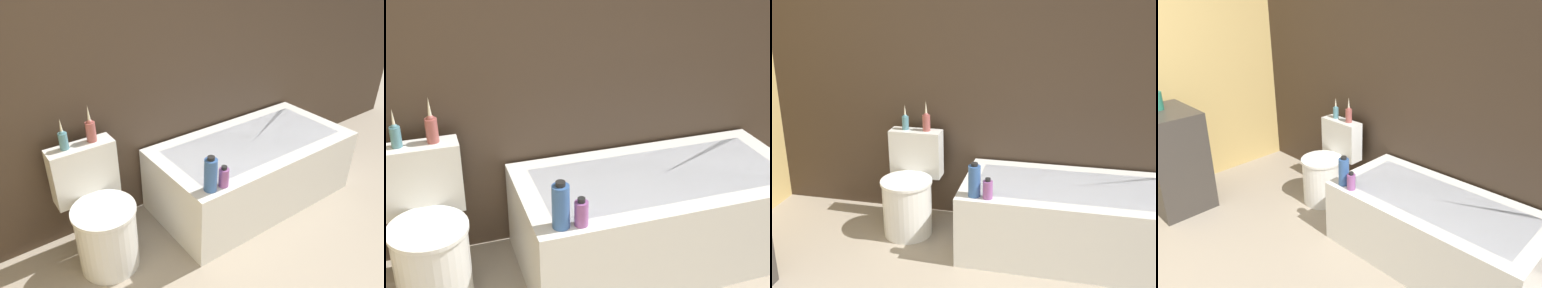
# 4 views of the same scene
# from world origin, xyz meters

# --- Properties ---
(wall_back_tiled) EXTENTS (6.40, 0.06, 2.60)m
(wall_back_tiled) POSITION_xyz_m (0.00, 2.25, 1.30)
(wall_back_tiled) COLOR #423326
(wall_back_tiled) RESTS_ON ground_plane
(bathtub) EXTENTS (1.47, 0.73, 0.49)m
(bathtub) POSITION_xyz_m (0.83, 1.84, 0.25)
(bathtub) COLOR white
(bathtub) RESTS_ON ground
(toilet) EXTENTS (0.39, 0.51, 0.73)m
(toilet) POSITION_xyz_m (-0.34, 1.90, 0.30)
(toilet) COLOR white
(toilet) RESTS_ON ground
(vase_gold) EXTENTS (0.05, 0.05, 0.19)m
(vase_gold) POSITION_xyz_m (-0.43, 2.09, 0.80)
(vase_gold) COLOR teal
(vase_gold) RESTS_ON toilet
(vase_silver) EXTENTS (0.06, 0.06, 0.23)m
(vase_silver) POSITION_xyz_m (-0.26, 2.09, 0.81)
(vase_silver) COLOR #994C47
(vase_silver) RESTS_ON toilet
(shampoo_bottle_tall) EXTENTS (0.08, 0.08, 0.23)m
(shampoo_bottle_tall) POSITION_xyz_m (0.21, 1.55, 0.60)
(shampoo_bottle_tall) COLOR #335999
(shampoo_bottle_tall) RESTS_ON bathtub
(shampoo_bottle_short) EXTENTS (0.06, 0.06, 0.14)m
(shampoo_bottle_short) POSITION_xyz_m (0.30, 1.54, 0.55)
(shampoo_bottle_short) COLOR #8C4C8C
(shampoo_bottle_short) RESTS_ON bathtub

